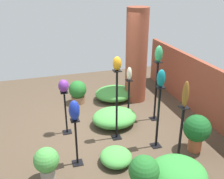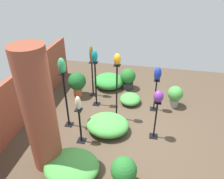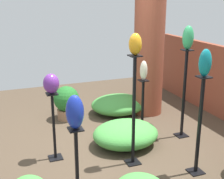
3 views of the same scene
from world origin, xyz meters
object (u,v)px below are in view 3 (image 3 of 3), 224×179
(pedestal_amber, at_px, (134,116))
(pedestal_ivory, at_px, (143,107))
(art_vase_cobalt, at_px, (75,112))
(art_vase_amber, at_px, (135,44))
(art_vase_violet, at_px, (51,84))
(art_vase_ivory, at_px, (144,70))
(pedestal_cobalt, at_px, (77,171))
(art_vase_teal, at_px, (205,63))
(brick_pillar, at_px, (149,50))
(potted_plant_front_left, at_px, (67,102))
(art_vase_jade, at_px, (188,38))
(pedestal_teal, at_px, (199,130))
(pedestal_jade, at_px, (184,98))
(pedestal_violet, at_px, (54,130))

(pedestal_amber, xyz_separation_m, pedestal_ivory, (-1.03, 0.66, -0.32))
(art_vase_cobalt, bearing_deg, art_vase_amber, 121.78)
(art_vase_violet, bearing_deg, art_vase_ivory, 106.20)
(pedestal_cobalt, relative_size, art_vase_amber, 3.34)
(pedestal_amber, xyz_separation_m, art_vase_teal, (0.54, 0.71, 0.80))
(brick_pillar, relative_size, pedestal_amber, 1.64)
(art_vase_cobalt, distance_m, potted_plant_front_left, 2.79)
(art_vase_jade, bearing_deg, art_vase_amber, -65.86)
(pedestal_teal, bearing_deg, pedestal_amber, -127.42)
(art_vase_jade, bearing_deg, art_vase_cobalt, -62.23)
(pedestal_cobalt, bearing_deg, art_vase_ivory, 134.90)
(art_vase_teal, bearing_deg, art_vase_ivory, -178.48)
(art_vase_violet, bearing_deg, potted_plant_front_left, 160.24)
(art_vase_amber, bearing_deg, brick_pillar, 147.11)
(pedestal_teal, bearing_deg, potted_plant_front_left, -154.79)
(pedestal_ivory, distance_m, art_vase_jade, 1.47)
(art_vase_violet, bearing_deg, pedestal_jade, 89.50)
(art_vase_teal, relative_size, art_vase_violet, 1.23)
(pedestal_teal, bearing_deg, pedestal_jade, 156.40)
(brick_pillar, relative_size, art_vase_cobalt, 6.83)
(pedestal_ivory, bearing_deg, pedestal_jade, 44.87)
(pedestal_teal, distance_m, art_vase_violet, 2.11)
(pedestal_jade, bearing_deg, art_vase_jade, 0.00)
(brick_pillar, height_order, pedestal_jade, brick_pillar)
(art_vase_amber, height_order, potted_plant_front_left, art_vase_amber)
(pedestal_violet, relative_size, art_vase_cobalt, 2.68)
(potted_plant_front_left, bearing_deg, art_vase_ivory, 49.85)
(potted_plant_front_left, bearing_deg, pedestal_ivory, 49.85)
(art_vase_violet, bearing_deg, pedestal_amber, 62.02)
(pedestal_jade, relative_size, art_vase_jade, 3.96)
(brick_pillar, bearing_deg, potted_plant_front_left, -98.50)
(pedestal_cobalt, distance_m, pedestal_violet, 1.16)
(pedestal_jade, height_order, pedestal_amber, pedestal_amber)
(pedestal_amber, relative_size, art_vase_amber, 5.52)
(brick_pillar, distance_m, pedestal_cobalt, 3.31)
(pedestal_amber, bearing_deg, pedestal_teal, 52.58)
(art_vase_amber, xyz_separation_m, art_vase_cobalt, (0.61, -0.99, -0.58))
(art_vase_jade, relative_size, art_vase_amber, 1.32)
(brick_pillar, relative_size, art_vase_ivory, 7.62)
(art_vase_ivory, bearing_deg, art_vase_cobalt, -45.10)
(pedestal_jade, relative_size, art_vase_teal, 4.32)
(art_vase_amber, distance_m, art_vase_ivory, 1.39)
(pedestal_ivory, height_order, pedestal_cobalt, pedestal_cobalt)
(brick_pillar, distance_m, potted_plant_front_left, 1.91)
(art_vase_ivory, xyz_separation_m, art_vase_teal, (1.58, 0.04, 0.45))
(art_vase_jade, xyz_separation_m, art_vase_cobalt, (1.14, -2.16, -0.55))
(pedestal_jade, xyz_separation_m, art_vase_teal, (1.07, -0.47, 0.84))
(brick_pillar, xyz_separation_m, pedestal_ivory, (0.73, -0.48, -0.89))
(pedestal_cobalt, relative_size, pedestal_violet, 0.94)
(pedestal_teal, relative_size, art_vase_amber, 4.75)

